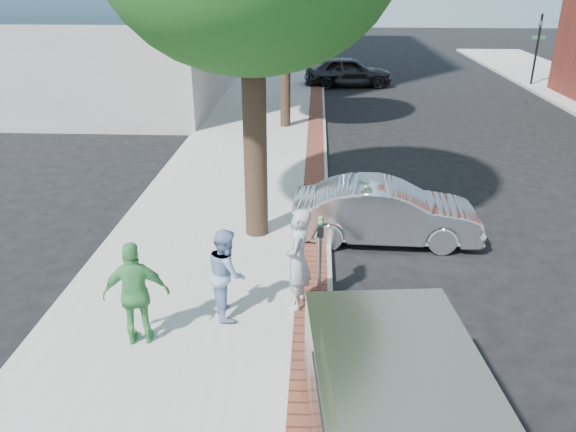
# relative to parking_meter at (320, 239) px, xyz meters

# --- Properties ---
(ground) EXTENTS (120.00, 120.00, 0.00)m
(ground) POSITION_rel_parking_meter_xyz_m (-0.84, 0.58, -1.21)
(ground) COLOR black
(ground) RESTS_ON ground
(sidewalk) EXTENTS (5.00, 60.00, 0.15)m
(sidewalk) POSITION_rel_parking_meter_xyz_m (-2.34, 8.58, -1.13)
(sidewalk) COLOR #9E9991
(sidewalk) RESTS_ON ground
(brick_strip) EXTENTS (0.60, 60.00, 0.01)m
(brick_strip) POSITION_rel_parking_meter_xyz_m (-0.14, 8.58, -1.05)
(brick_strip) COLOR brown
(brick_strip) RESTS_ON sidewalk
(curb) EXTENTS (0.10, 60.00, 0.15)m
(curb) POSITION_rel_parking_meter_xyz_m (0.21, 8.58, -1.13)
(curb) COLOR gray
(curb) RESTS_ON ground
(office_base) EXTENTS (18.20, 22.20, 4.00)m
(office_base) POSITION_rel_parking_meter_xyz_m (-13.84, 22.58, 0.79)
(office_base) COLOR gray
(office_base) RESTS_ON ground
(signal_near) EXTENTS (0.70, 0.15, 3.80)m
(signal_near) POSITION_rel_parking_meter_xyz_m (0.06, 22.58, 1.05)
(signal_near) COLOR black
(signal_near) RESTS_ON ground
(signal_far) EXTENTS (0.70, 0.15, 3.80)m
(signal_far) POSITION_rel_parking_meter_xyz_m (11.66, 22.58, 1.05)
(signal_far) COLOR black
(signal_far) RESTS_ON ground
(parking_meter) EXTENTS (0.12, 0.32, 1.47)m
(parking_meter) POSITION_rel_parking_meter_xyz_m (0.00, 0.00, 0.00)
(parking_meter) COLOR gray
(parking_meter) RESTS_ON sidewalk
(person_gray) EXTENTS (0.55, 0.75, 1.88)m
(person_gray) POSITION_rel_parking_meter_xyz_m (-0.39, -0.62, -0.11)
(person_gray) COLOR #A2A3A7
(person_gray) RESTS_ON sidewalk
(person_officer) EXTENTS (0.83, 0.94, 1.62)m
(person_officer) POSITION_rel_parking_meter_xyz_m (-1.60, -0.93, -0.25)
(person_officer) COLOR #7E98C3
(person_officer) RESTS_ON sidewalk
(person_green) EXTENTS (1.10, 0.61, 1.77)m
(person_green) POSITION_rel_parking_meter_xyz_m (-2.90, -1.81, -0.17)
(person_green) COLOR #469C50
(person_green) RESTS_ON sidewalk
(sedan_silver) EXTENTS (4.27, 1.60, 1.39)m
(sedan_silver) POSITION_rel_parking_meter_xyz_m (1.50, 2.55, -0.51)
(sedan_silver) COLOR silver
(sedan_silver) RESTS_ON ground
(bg_car) EXTENTS (4.92, 2.41, 1.62)m
(bg_car) POSITION_rel_parking_meter_xyz_m (1.57, 22.12, -0.40)
(bg_car) COLOR black
(bg_car) RESTS_ON ground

